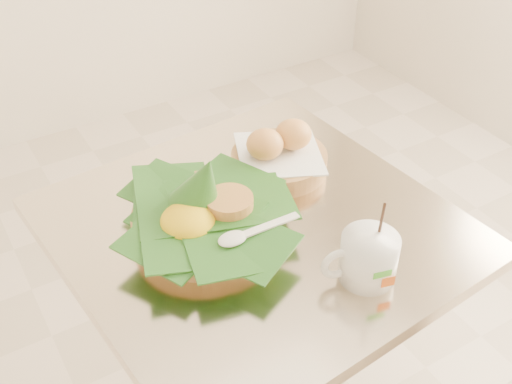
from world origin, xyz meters
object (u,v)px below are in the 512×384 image
coffee_mug (367,257)px  rice_basket (204,213)px  bread_basket (279,155)px  cafe_table (256,303)px

coffee_mug → rice_basket: bearing=126.7°
rice_basket → coffee_mug: (0.18, -0.25, 0.00)m
coffee_mug → bread_basket: bearing=82.9°
rice_basket → coffee_mug: size_ratio=1.96×
cafe_table → rice_basket: (-0.09, 0.03, 0.27)m
rice_basket → coffee_mug: coffee_mug is taller
bread_basket → coffee_mug: (-0.04, -0.34, 0.01)m
bread_basket → cafe_table: bearing=-136.1°
cafe_table → rice_basket: rice_basket is taller
cafe_table → rice_basket: bearing=161.9°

